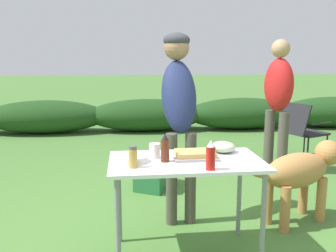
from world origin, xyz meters
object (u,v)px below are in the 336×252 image
object	(u,v)px
bbq_sauce_bottle	(165,148)
dog	(302,171)
standing_person_in_navy_coat	(278,95)
plate_stack	(131,158)
mixing_bowl	(223,147)
cooler_box	(155,173)
ketchup_bottle	(211,156)
camp_chair_green_behind_table	(302,128)
standing_person_in_dark_puffer	(179,100)
folding_table	(186,170)
paper_cup_stack	(155,151)
spice_jar	(133,157)
food_tray	(195,155)

from	to	relation	value
bbq_sauce_bottle	dog	xyz separation A→B (m)	(1.28, 0.51, -0.37)
bbq_sauce_bottle	standing_person_in_navy_coat	bearing A→B (deg)	49.56
plate_stack	mixing_bowl	size ratio (longest dim) A/B	1.18
standing_person_in_navy_coat	cooler_box	bearing A→B (deg)	-106.21
ketchup_bottle	camp_chair_green_behind_table	bearing A→B (deg)	54.05
bbq_sauce_bottle	standing_person_in_dark_puffer	world-z (taller)	standing_person_in_dark_puffer
folding_table	plate_stack	world-z (taller)	plate_stack
standing_person_in_navy_coat	dog	xyz separation A→B (m)	(-0.33, -1.38, -0.54)
folding_table	dog	distance (m)	1.25
paper_cup_stack	dog	world-z (taller)	paper_cup_stack
paper_cup_stack	cooler_box	world-z (taller)	paper_cup_stack
folding_table	plate_stack	size ratio (longest dim) A/B	4.68
folding_table	standing_person_in_navy_coat	distance (m)	2.39
spice_jar	standing_person_in_dark_puffer	world-z (taller)	standing_person_in_dark_puffer
spice_jar	camp_chair_green_behind_table	size ratio (longest dim) A/B	0.18
folding_table	cooler_box	xyz separation A→B (m)	(-0.11, 1.52, -0.49)
plate_stack	paper_cup_stack	distance (m)	0.19
mixing_bowl	bbq_sauce_bottle	size ratio (longest dim) A/B	0.99
bbq_sauce_bottle	paper_cup_stack	bearing A→B (deg)	123.71
plate_stack	food_tray	bearing A→B (deg)	4.24
mixing_bowl	standing_person_in_navy_coat	bearing A→B (deg)	55.82
standing_person_in_navy_coat	camp_chair_green_behind_table	xyz separation A→B (m)	(0.64, 0.60, -0.54)
plate_stack	camp_chair_green_behind_table	bearing A→B (deg)	44.79
dog	folding_table	bearing A→B (deg)	-89.81
standing_person_in_dark_puffer	food_tray	bearing A→B (deg)	-90.00
mixing_bowl	paper_cup_stack	distance (m)	0.55
plate_stack	standing_person_in_dark_puffer	bearing A→B (deg)	57.52
bbq_sauce_bottle	ketchup_bottle	xyz separation A→B (m)	(0.28, -0.23, -0.00)
standing_person_in_navy_coat	cooler_box	size ratio (longest dim) A/B	2.94
folding_table	cooler_box	size ratio (longest dim) A/B	1.91
camp_chair_green_behind_table	food_tray	bearing A→B (deg)	-62.92
plate_stack	camp_chair_green_behind_table	world-z (taller)	camp_chair_green_behind_table
mixing_bowl	spice_jar	xyz separation A→B (m)	(-0.70, -0.34, 0.03)
ketchup_bottle	standing_person_in_dark_puffer	distance (m)	0.98
bbq_sauce_bottle	spice_jar	world-z (taller)	bbq_sauce_bottle
food_tray	dog	world-z (taller)	food_tray
ketchup_bottle	standing_person_in_navy_coat	bearing A→B (deg)	57.77
folding_table	dog	xyz separation A→B (m)	(1.13, 0.49, -0.20)
camp_chair_green_behind_table	cooler_box	distance (m)	2.42
standing_person_in_navy_coat	dog	size ratio (longest dim) A/B	1.61
standing_person_in_dark_puffer	mixing_bowl	bearing A→B (deg)	-63.05
folding_table	ketchup_bottle	world-z (taller)	ketchup_bottle
folding_table	dog	world-z (taller)	folding_table
standing_person_in_navy_coat	ketchup_bottle	bearing A→B (deg)	-61.13
standing_person_in_dark_puffer	plate_stack	bearing A→B (deg)	-124.98
standing_person_in_navy_coat	cooler_box	xyz separation A→B (m)	(-1.57, -0.35, -0.84)
bbq_sauce_bottle	plate_stack	bearing A→B (deg)	174.14
ketchup_bottle	standing_person_in_dark_puffer	bearing A→B (deg)	94.66
ketchup_bottle	paper_cup_stack	bearing A→B (deg)	136.17
plate_stack	spice_jar	size ratio (longest dim) A/B	1.59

